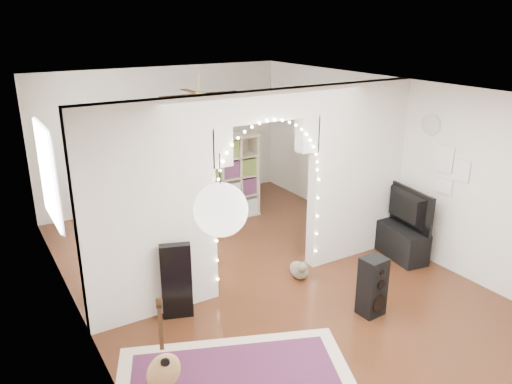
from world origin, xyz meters
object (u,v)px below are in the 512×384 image
acoustic_guitar (163,357)px  bookcase (219,179)px  dining_chair_right (202,207)px  dining_table (158,180)px  floor_speaker (372,287)px  dining_chair_left (190,223)px  media_console (399,241)px

acoustic_guitar → bookcase: 4.59m
acoustic_guitar → bookcase: (2.58, 3.78, 0.38)m
dining_chair_right → dining_table: bearing=105.0°
acoustic_guitar → dining_table: acoustic_guitar is taller
floor_speaker → dining_table: size_ratio=0.59×
acoustic_guitar → dining_chair_left: acoustic_guitar is taller
acoustic_guitar → media_console: acoustic_guitar is taller
bookcase → dining_table: size_ratio=1.18×
dining_chair_left → bookcase: bearing=26.9°
floor_speaker → dining_chair_right: (-0.49, 3.95, -0.14)m
media_console → dining_chair_left: 3.48m
floor_speaker → media_console: 1.83m
dining_table → acoustic_guitar: bearing=-100.1°
acoustic_guitar → dining_table: bearing=87.3°
dining_chair_right → bookcase: bearing=-47.7°
bookcase → dining_table: bookcase is taller
bookcase → acoustic_guitar: bearing=-121.5°
acoustic_guitar → floor_speaker: bearing=16.9°
media_console → dining_chair_right: size_ratio=1.83×
bookcase → dining_chair_right: bookcase is taller
floor_speaker → bookcase: 3.85m
acoustic_guitar → dining_table: size_ratio=0.69×
media_console → dining_chair_right: bearing=133.0°
dining_table → media_console: bearing=-44.2°
dining_chair_left → dining_chair_right: dining_chair_right is taller
dining_chair_left → dining_chair_right: 0.71m
media_console → dining_chair_left: (-2.49, 2.43, -0.02)m
dining_chair_left → floor_speaker: bearing=-74.2°
bookcase → media_console: bearing=-56.0°
floor_speaker → media_console: floor_speaker is taller
media_console → dining_table: (-2.58, 3.62, 0.43)m
acoustic_guitar → dining_chair_right: 4.52m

